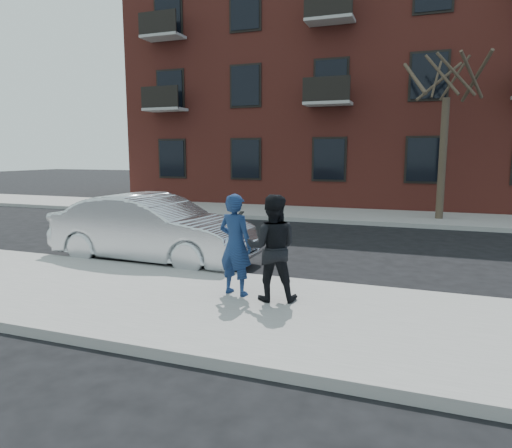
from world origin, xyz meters
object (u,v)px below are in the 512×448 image
at_px(street_tree, 449,62).
at_px(silver_sedan, 152,229).
at_px(man_hoodie, 235,245).
at_px(man_peacoat, 272,248).

xyz_separation_m(street_tree, silver_sedan, (-6.29, -8.70, -4.75)).
relative_size(street_tree, man_hoodie, 4.06).
bearing_deg(man_peacoat, man_hoodie, -20.00).
bearing_deg(silver_sedan, street_tree, -33.72).
bearing_deg(silver_sedan, man_hoodie, -122.60).
bearing_deg(street_tree, man_hoodie, -107.79).
xyz_separation_m(silver_sedan, man_peacoat, (3.52, -2.05, 0.22)).
bearing_deg(street_tree, silver_sedan, -125.88).
distance_m(street_tree, silver_sedan, 11.74).
relative_size(silver_sedan, man_hoodie, 2.80).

